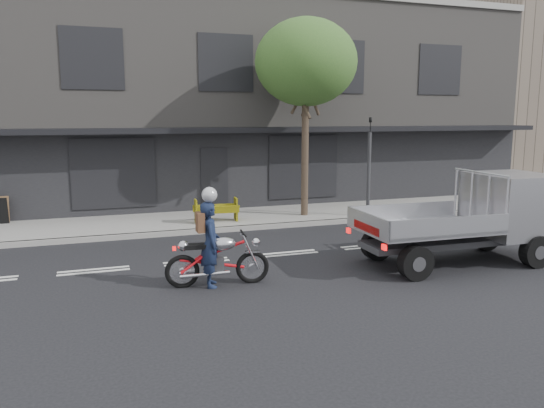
{
  "coord_description": "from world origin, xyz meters",
  "views": [
    {
      "loc": [
        -4.74,
        -12.54,
        3.55
      ],
      "look_at": [
        -0.26,
        0.5,
        1.25
      ],
      "focal_mm": 35.0,
      "sensor_mm": 36.0,
      "label": 1
    }
  ],
  "objects_px": {
    "motorcycle": "(218,258)",
    "flatbed_ute": "(495,209)",
    "construction_barrier": "(218,211)",
    "street_tree": "(306,63)",
    "traffic_light_pole": "(369,172)",
    "rider": "(210,244)"
  },
  "relations": [
    {
      "from": "motorcycle",
      "to": "construction_barrier",
      "type": "height_order",
      "value": "motorcycle"
    },
    {
      "from": "street_tree",
      "to": "construction_barrier",
      "type": "bearing_deg",
      "value": -172.93
    },
    {
      "from": "traffic_light_pole",
      "to": "rider",
      "type": "distance_m",
      "value": 8.54
    },
    {
      "from": "motorcycle",
      "to": "flatbed_ute",
      "type": "relative_size",
      "value": 0.45
    },
    {
      "from": "motorcycle",
      "to": "construction_barrier",
      "type": "relative_size",
      "value": 1.56
    },
    {
      "from": "traffic_light_pole",
      "to": "motorcycle",
      "type": "distance_m",
      "value": 8.46
    },
    {
      "from": "flatbed_ute",
      "to": "street_tree",
      "type": "bearing_deg",
      "value": 112.25
    },
    {
      "from": "street_tree",
      "to": "flatbed_ute",
      "type": "bearing_deg",
      "value": -69.22
    },
    {
      "from": "motorcycle",
      "to": "rider",
      "type": "distance_m",
      "value": 0.35
    },
    {
      "from": "flatbed_ute",
      "to": "construction_barrier",
      "type": "xyz_separation_m",
      "value": [
        -5.6,
        6.01,
        -0.73
      ]
    },
    {
      "from": "traffic_light_pole",
      "to": "rider",
      "type": "relative_size",
      "value": 1.94
    },
    {
      "from": "motorcycle",
      "to": "flatbed_ute",
      "type": "height_order",
      "value": "flatbed_ute"
    },
    {
      "from": "traffic_light_pole",
      "to": "rider",
      "type": "xyz_separation_m",
      "value": [
        -6.66,
        -5.29,
        -0.75
      ]
    },
    {
      "from": "rider",
      "to": "construction_barrier",
      "type": "relative_size",
      "value": 1.27
    },
    {
      "from": "traffic_light_pole",
      "to": "construction_barrier",
      "type": "bearing_deg",
      "value": 174.95
    },
    {
      "from": "street_tree",
      "to": "motorcycle",
      "type": "bearing_deg",
      "value": -126.3
    },
    {
      "from": "construction_barrier",
      "to": "motorcycle",
      "type": "bearing_deg",
      "value": -103.13
    },
    {
      "from": "traffic_light_pole",
      "to": "construction_barrier",
      "type": "height_order",
      "value": "traffic_light_pole"
    },
    {
      "from": "street_tree",
      "to": "traffic_light_pole",
      "type": "relative_size",
      "value": 1.93
    },
    {
      "from": "motorcycle",
      "to": "rider",
      "type": "height_order",
      "value": "rider"
    },
    {
      "from": "motorcycle",
      "to": "traffic_light_pole",
      "type": "bearing_deg",
      "value": 45.44
    },
    {
      "from": "motorcycle",
      "to": "rider",
      "type": "xyz_separation_m",
      "value": [
        -0.15,
        0.0,
        0.32
      ]
    }
  ]
}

